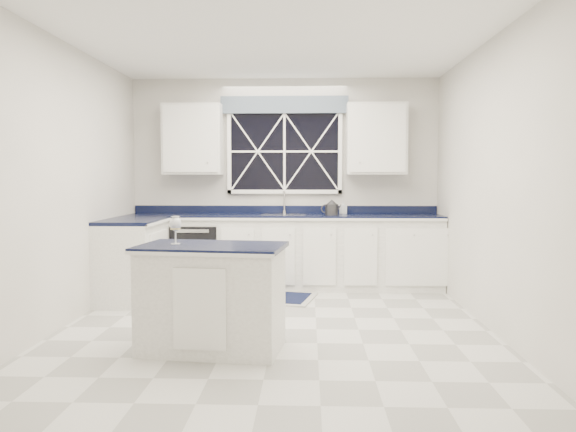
{
  "coord_description": "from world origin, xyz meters",
  "views": [
    {
      "loc": [
        0.31,
        -5.15,
        1.42
      ],
      "look_at": [
        0.11,
        0.4,
        1.03
      ],
      "focal_mm": 35.0,
      "sensor_mm": 36.0,
      "label": 1
    }
  ],
  "objects_px": {
    "soap_bottle": "(343,207)",
    "kettle": "(332,208)",
    "dishwasher": "(198,256)",
    "wine_glass": "(175,225)",
    "faucet": "(284,202)",
    "island": "(212,297)"
  },
  "relations": [
    {
      "from": "soap_bottle",
      "to": "kettle",
      "type": "bearing_deg",
      "value": -125.36
    },
    {
      "from": "dishwasher",
      "to": "wine_glass",
      "type": "xyz_separation_m",
      "value": [
        0.33,
        -2.57,
        0.62
      ]
    },
    {
      "from": "faucet",
      "to": "soap_bottle",
      "type": "xyz_separation_m",
      "value": [
        0.77,
        0.03,
        -0.07
      ]
    },
    {
      "from": "wine_glass",
      "to": "dishwasher",
      "type": "bearing_deg",
      "value": 97.22
    },
    {
      "from": "kettle",
      "to": "soap_bottle",
      "type": "bearing_deg",
      "value": 38.33
    },
    {
      "from": "island",
      "to": "kettle",
      "type": "relative_size",
      "value": 4.62
    },
    {
      "from": "dishwasher",
      "to": "wine_glass",
      "type": "height_order",
      "value": "wine_glass"
    },
    {
      "from": "island",
      "to": "wine_glass",
      "type": "xyz_separation_m",
      "value": [
        -0.3,
        0.02,
        0.59
      ]
    },
    {
      "from": "island",
      "to": "wine_glass",
      "type": "distance_m",
      "value": 0.66
    },
    {
      "from": "dishwasher",
      "to": "faucet",
      "type": "xyz_separation_m",
      "value": [
        1.1,
        0.19,
        0.69
      ]
    },
    {
      "from": "island",
      "to": "wine_glass",
      "type": "relative_size",
      "value": 5.36
    },
    {
      "from": "faucet",
      "to": "wine_glass",
      "type": "xyz_separation_m",
      "value": [
        -0.77,
        -2.77,
        -0.07
      ]
    },
    {
      "from": "kettle",
      "to": "wine_glass",
      "type": "height_order",
      "value": "kettle"
    },
    {
      "from": "kettle",
      "to": "wine_glass",
      "type": "relative_size",
      "value": 1.16
    },
    {
      "from": "faucet",
      "to": "kettle",
      "type": "relative_size",
      "value": 1.12
    },
    {
      "from": "dishwasher",
      "to": "soap_bottle",
      "type": "bearing_deg",
      "value": 6.72
    },
    {
      "from": "dishwasher",
      "to": "faucet",
      "type": "distance_m",
      "value": 1.31
    },
    {
      "from": "faucet",
      "to": "soap_bottle",
      "type": "height_order",
      "value": "faucet"
    },
    {
      "from": "wine_glass",
      "to": "soap_bottle",
      "type": "distance_m",
      "value": 3.19
    },
    {
      "from": "faucet",
      "to": "kettle",
      "type": "bearing_deg",
      "value": -18.36
    },
    {
      "from": "dishwasher",
      "to": "faucet",
      "type": "bearing_deg",
      "value": 10.02
    },
    {
      "from": "dishwasher",
      "to": "faucet",
      "type": "height_order",
      "value": "faucet"
    }
  ]
}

